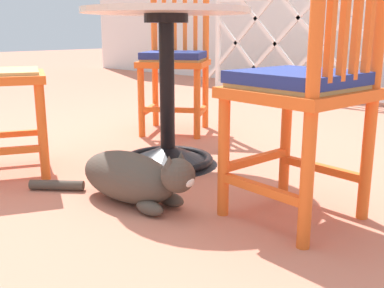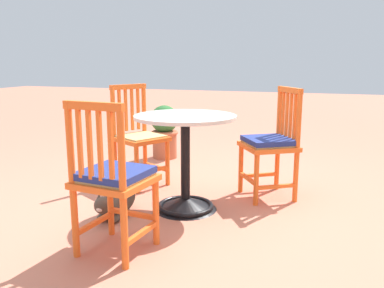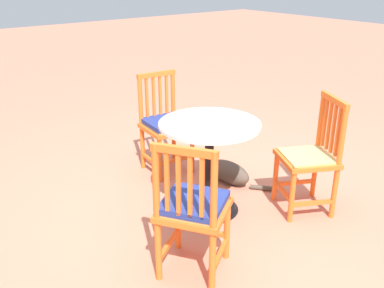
% 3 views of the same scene
% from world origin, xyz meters
% --- Properties ---
extents(ground_plane, '(24.00, 24.00, 0.00)m').
position_xyz_m(ground_plane, '(0.00, 0.00, 0.00)').
color(ground_plane, '#C6755B').
extents(cafe_table, '(0.76, 0.76, 0.73)m').
position_xyz_m(cafe_table, '(0.06, 0.06, 0.28)').
color(cafe_table, black).
rests_on(cafe_table, ground_plane).
extents(orange_chair_near_fence, '(0.55, 0.55, 0.91)m').
position_xyz_m(orange_chair_near_fence, '(-0.45, 0.62, 0.45)').
color(orange_chair_near_fence, orange).
rests_on(orange_chair_near_fence, ground_plane).
extents(orange_chair_tucked_in, '(0.54, 0.54, 0.91)m').
position_xyz_m(orange_chair_tucked_in, '(-0.41, -0.56, 0.43)').
color(orange_chair_tucked_in, orange).
rests_on(orange_chair_tucked_in, ground_plane).
extents(orange_chair_at_corner, '(0.44, 0.44, 0.91)m').
position_xyz_m(orange_chair_at_corner, '(0.86, -0.09, 0.45)').
color(orange_chair_at_corner, orange).
rests_on(orange_chair_at_corner, ground_plane).
extents(tabby_cat, '(0.71, 0.33, 0.23)m').
position_xyz_m(tabby_cat, '(0.34, -0.38, 0.10)').
color(tabby_cat, '#4C4238').
rests_on(tabby_cat, ground_plane).
extents(terracotta_planter, '(0.32, 0.32, 0.62)m').
position_xyz_m(terracotta_planter, '(-1.44, -0.75, 0.33)').
color(terracotta_planter, '#B25B3D').
rests_on(terracotta_planter, ground_plane).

